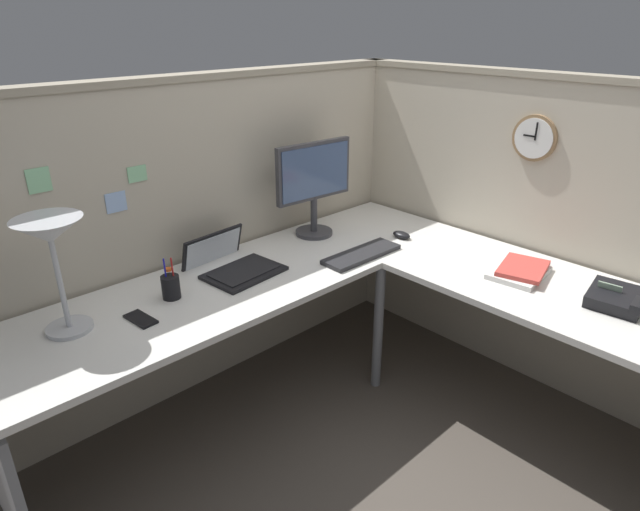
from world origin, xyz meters
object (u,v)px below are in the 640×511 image
Objects in this scene: pen_cup at (171,286)px; wall_clock at (535,138)px; desk_lamp_dome at (51,240)px; computer_mouse at (401,235)px; cell_phone at (141,319)px; laptop at (230,264)px; keyboard at (362,254)px; book_stack at (520,271)px; monitor at (314,182)px; office_phone at (618,300)px.

pen_cup is 0.82× the size of wall_clock.
wall_clock reaches higher than desk_lamp_dome.
wall_clock is (1.58, -0.72, 0.50)m from pen_cup.
computer_mouse is 1.42m from cell_phone.
pen_cup is at bearing -168.48° from laptop.
book_stack is (0.37, -0.64, 0.01)m from keyboard.
laptop is (-0.58, -0.05, -0.27)m from monitor.
office_phone is at bearing -76.78° from monitor.
cell_phone is at bearing -163.91° from laptop.
office_phone is 0.42m from book_stack.
office_phone is at bearing -69.83° from keyboard.
office_phone is at bearing -39.00° from desk_lamp_dome.
keyboard is 0.97× the size of desk_lamp_dome.
wall_clock is at bearing -53.28° from computer_mouse.
computer_mouse is 0.33× the size of book_stack.
pen_cup is at bearing -172.65° from monitor.
keyboard is at bearing -15.56° from cell_phone.
monitor is 4.81× the size of computer_mouse.
laptop is at bearing 149.97° from keyboard.
monitor is 1.34m from desk_lamp_dome.
wall_clock is (0.66, -0.84, 0.26)m from monitor.
computer_mouse is at bearing -9.61° from desk_lamp_dome.
monitor reaches higher than pen_cup.
book_stack is at bearing -35.41° from pen_cup.
pen_cup reaches higher than laptop.
computer_mouse is at bearing 126.72° from wall_clock.
cell_phone is 1.96m from wall_clock.
desk_lamp_dome reaches higher than book_stack.
keyboard is at bearing -95.05° from monitor.
cell_phone is (-1.11, -0.20, -0.29)m from monitor.
wall_clock reaches higher than laptop.
wall_clock is at bearing -26.01° from cell_phone.
monitor is 2.27× the size of wall_clock.
pen_cup reaches higher than computer_mouse.
monitor is at bearing 3.50° from desk_lamp_dome.
keyboard is 1.12m from office_phone.
computer_mouse is at bearing 91.93° from office_phone.
desk_lamp_dome is (-0.75, -0.03, 0.34)m from laptop.
pen_cup reaches higher than book_stack.
book_stack is at bearing -150.52° from wall_clock.
book_stack is (1.26, -0.90, -0.03)m from pen_cup.
office_phone reaches higher than book_stack.
book_stack is at bearing -59.10° from keyboard.
book_stack is (0.34, -1.02, -0.27)m from monitor.
wall_clock is (0.36, -0.48, 0.54)m from computer_mouse.
pen_cup reaches higher than keyboard.
monitor is 1.16× the size of keyboard.
keyboard is at bearing -176.69° from computer_mouse.
wall_clock is at bearing -24.35° from pen_cup.
book_stack is (-0.00, 0.42, -0.02)m from office_phone.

